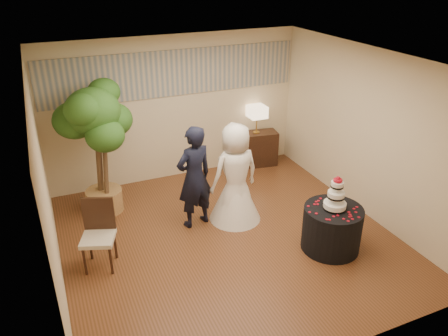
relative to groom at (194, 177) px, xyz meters
name	(u,v)px	position (x,y,z in m)	size (l,w,h in m)	color
floor	(228,238)	(0.32, -0.62, -0.87)	(5.00, 5.00, 0.00)	brown
ceiling	(229,62)	(0.32, -0.62, 1.93)	(5.00, 5.00, 0.00)	white
wall_back	(176,109)	(0.32, 1.88, 0.53)	(5.00, 0.06, 2.80)	beige
wall_front	(332,256)	(0.32, -3.12, 0.53)	(5.00, 0.06, 2.80)	beige
wall_left	(46,192)	(-2.18, -0.62, 0.53)	(0.06, 5.00, 2.80)	beige
wall_right	(366,134)	(2.82, -0.62, 0.53)	(0.06, 5.00, 2.80)	beige
mural_border	(174,73)	(0.32, 1.86, 1.23)	(4.90, 0.02, 0.85)	gray
groom	(194,177)	(0.00, 0.00, 0.00)	(0.63, 0.42, 1.74)	black
bride	(235,173)	(0.67, -0.11, -0.01)	(0.87, 0.87, 1.71)	white
cake_table	(332,228)	(1.66, -1.46, -0.52)	(0.88, 0.88, 0.70)	black
wedding_cake	(336,193)	(1.66, -1.46, 0.09)	(0.34, 0.34, 0.53)	white
console	(256,149)	(1.97, 1.67, -0.50)	(0.88, 0.39, 0.73)	black
table_lamp	(257,120)	(1.97, 1.67, 0.16)	(0.35, 0.35, 0.58)	#CBAE86
ficus_tree	(98,150)	(-1.31, 1.04, 0.30)	(1.11, 1.11, 2.33)	#2B5A1C
side_chair	(98,237)	(-1.63, -0.52, -0.36)	(0.47, 0.49, 1.02)	black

